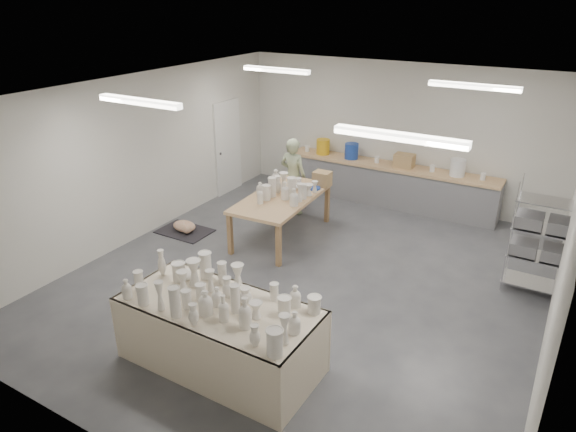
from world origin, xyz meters
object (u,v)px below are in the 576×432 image
Objects in this scene: drying_table at (220,332)px; work_table at (287,194)px; red_stool at (299,196)px; potter at (293,176)px.

work_table is (-1.16, 3.60, 0.38)m from drying_table.
red_stool is (-1.62, 4.91, -0.19)m from drying_table.
drying_table is 1.09× the size of work_table.
work_table is at bearing -70.79° from red_stool.
potter is 0.59m from red_stool.
work_table is 1.13m from potter.
work_table is 1.50m from red_stool.
drying_table is 4.93m from potter.
drying_table is 3.81m from work_table.
work_table is 1.41× the size of potter.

